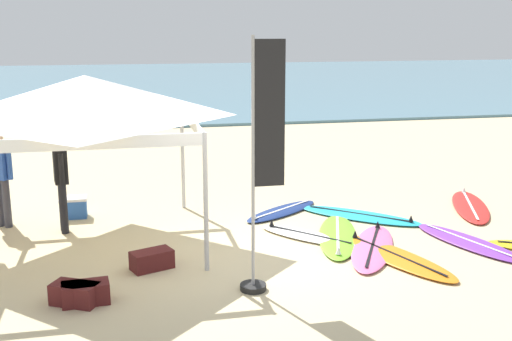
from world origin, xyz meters
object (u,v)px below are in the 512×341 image
(surfboard_lime, at_px, (338,236))
(banner_flag, at_px, (262,177))
(surfboard_navy, at_px, (281,211))
(surfboard_red, at_px, (470,206))
(person_blue, at_px, (0,173))
(surfboard_cyan, at_px, (360,215))
(cooler_box, at_px, (73,207))
(surfboard_orange, at_px, (396,257))
(gear_bag_near_tent, at_px, (152,260))
(gear_bag_on_sand, at_px, (75,294))
(surfboard_pink, at_px, (372,247))
(person_black, at_px, (61,177))
(surfboard_purple, at_px, (469,242))
(canopy_tent, at_px, (86,98))
(surfboard_white, at_px, (309,236))
(gear_bag_by_pole, at_px, (86,293))

(surfboard_lime, distance_m, banner_flag, 2.92)
(surfboard_lime, bearing_deg, surfboard_navy, 109.34)
(surfboard_red, distance_m, person_blue, 8.84)
(surfboard_cyan, xyz_separation_m, banner_flag, (-2.52, -2.82, 1.54))
(surfboard_navy, relative_size, banner_flag, 0.55)
(surfboard_lime, xyz_separation_m, cooler_box, (-4.44, 2.16, 0.16))
(surfboard_red, bearing_deg, surfboard_orange, -138.83)
(gear_bag_near_tent, height_order, gear_bag_on_sand, same)
(surfboard_lime, bearing_deg, surfboard_pink, -60.49)
(surfboard_orange, relative_size, person_black, 1.44)
(gear_bag_on_sand, bearing_deg, person_blue, 111.76)
(surfboard_purple, bearing_deg, surfboard_navy, 137.28)
(gear_bag_near_tent, bearing_deg, surfboard_navy, 42.35)
(surfboard_orange, height_order, gear_bag_on_sand, gear_bag_on_sand)
(surfboard_cyan, height_order, gear_bag_on_sand, gear_bag_on_sand)
(surfboard_navy, relative_size, gear_bag_on_sand, 3.09)
(canopy_tent, bearing_deg, cooler_box, 106.02)
(person_blue, bearing_deg, canopy_tent, -35.69)
(surfboard_white, distance_m, person_blue, 5.50)
(banner_flag, xyz_separation_m, gear_bag_on_sand, (-2.45, 0.05, -1.43))
(gear_bag_near_tent, relative_size, cooler_box, 1.20)
(gear_bag_near_tent, bearing_deg, gear_bag_by_pole, -131.71)
(gear_bag_on_sand, bearing_deg, surfboard_pink, 13.64)
(surfboard_red, relative_size, person_black, 1.41)
(canopy_tent, xyz_separation_m, surfboard_purple, (6.03, -1.47, -2.35))
(surfboard_orange, distance_m, cooler_box, 5.98)
(surfboard_navy, bearing_deg, cooler_box, 171.95)
(surfboard_cyan, distance_m, gear_bag_by_pole, 5.58)
(surfboard_cyan, bearing_deg, gear_bag_on_sand, -150.82)
(surfboard_white, relative_size, gear_bag_by_pole, 2.85)
(surfboard_lime, distance_m, surfboard_navy, 1.71)
(surfboard_lime, xyz_separation_m, gear_bag_near_tent, (-3.15, -0.74, 0.10))
(gear_bag_near_tent, bearing_deg, surfboard_lime, 13.20)
(gear_bag_near_tent, height_order, cooler_box, cooler_box)
(surfboard_orange, height_order, banner_flag, banner_flag)
(person_blue, bearing_deg, surfboard_red, -4.57)
(person_blue, xyz_separation_m, gear_bag_on_sand, (1.44, -3.60, -0.85))
(person_black, xyz_separation_m, gear_bag_by_pole, (0.50, -3.08, -0.85))
(surfboard_red, bearing_deg, surfboard_purple, -120.96)
(person_blue, bearing_deg, cooler_box, 14.75)
(canopy_tent, bearing_deg, person_black, 130.04)
(gear_bag_near_tent, distance_m, gear_bag_by_pole, 1.35)
(surfboard_navy, distance_m, banner_flag, 3.91)
(canopy_tent, distance_m, surfboard_lime, 4.71)
(canopy_tent, height_order, person_blue, canopy_tent)
(surfboard_cyan, xyz_separation_m, surfboard_navy, (-1.36, 0.58, 0.00))
(surfboard_lime, xyz_separation_m, person_blue, (-5.61, 1.85, 0.95))
(cooler_box, bearing_deg, surfboard_white, -27.40)
(canopy_tent, distance_m, surfboard_white, 4.30)
(surfboard_lime, distance_m, cooler_box, 4.94)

